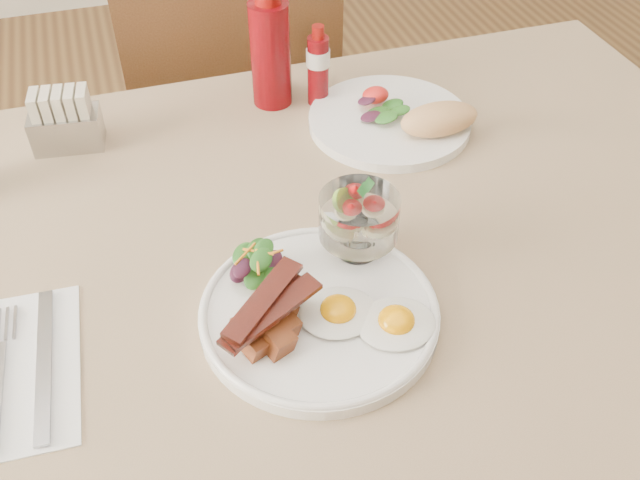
# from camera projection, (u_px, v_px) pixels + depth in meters

# --- Properties ---
(table) EXTENTS (1.33, 0.88, 0.75)m
(table) POSITION_uv_depth(u_px,v_px,m) (323.00, 278.00, 1.01)
(table) COLOR brown
(table) RESTS_ON ground
(chair_far) EXTENTS (0.42, 0.42, 0.93)m
(chair_far) POSITION_uv_depth(u_px,v_px,m) (231.00, 114.00, 1.56)
(chair_far) COLOR brown
(chair_far) RESTS_ON ground
(main_plate) EXTENTS (0.28, 0.28, 0.02)m
(main_plate) POSITION_uv_depth(u_px,v_px,m) (319.00, 313.00, 0.83)
(main_plate) COLOR white
(main_plate) RESTS_ON table
(fried_eggs) EXTENTS (0.16, 0.12, 0.03)m
(fried_eggs) POSITION_uv_depth(u_px,v_px,m) (367.00, 317.00, 0.81)
(fried_eggs) COLOR white
(fried_eggs) RESTS_ON main_plate
(bacon_potato_pile) EXTENTS (0.13, 0.10, 0.05)m
(bacon_potato_pile) POSITION_uv_depth(u_px,v_px,m) (269.00, 320.00, 0.78)
(bacon_potato_pile) COLOR maroon
(bacon_potato_pile) RESTS_ON main_plate
(side_salad) EXTENTS (0.08, 0.07, 0.04)m
(side_salad) POSITION_uv_depth(u_px,v_px,m) (258.00, 265.00, 0.85)
(side_salad) COLOR #174612
(side_salad) RESTS_ON main_plate
(fruit_cup) EXTENTS (0.10, 0.10, 0.10)m
(fruit_cup) POSITION_uv_depth(u_px,v_px,m) (359.00, 217.00, 0.86)
(fruit_cup) COLOR white
(fruit_cup) RESTS_ON main_plate
(second_plate) EXTENTS (0.26, 0.26, 0.06)m
(second_plate) POSITION_uv_depth(u_px,v_px,m) (401.00, 119.00, 1.11)
(second_plate) COLOR white
(second_plate) RESTS_ON table
(ketchup_bottle) EXTENTS (0.07, 0.07, 0.19)m
(ketchup_bottle) POSITION_uv_depth(u_px,v_px,m) (271.00, 52.00, 1.12)
(ketchup_bottle) COLOR #5F0509
(ketchup_bottle) RESTS_ON table
(hot_sauce_bottle) EXTENTS (0.05, 0.05, 0.13)m
(hot_sauce_bottle) POSITION_uv_depth(u_px,v_px,m) (318.00, 67.00, 1.14)
(hot_sauce_bottle) COLOR #5F0509
(hot_sauce_bottle) RESTS_ON table
(sugar_caddy) EXTENTS (0.11, 0.07, 0.09)m
(sugar_caddy) POSITION_uv_depth(u_px,v_px,m) (65.00, 123.00, 1.06)
(sugar_caddy) COLOR #AAAAAE
(sugar_caddy) RESTS_ON table
(napkin_cutlery) EXTENTS (0.14, 0.23, 0.01)m
(napkin_cutlery) POSITION_uv_depth(u_px,v_px,m) (23.00, 369.00, 0.78)
(napkin_cutlery) COLOR white
(napkin_cutlery) RESTS_ON table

